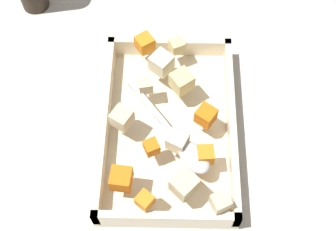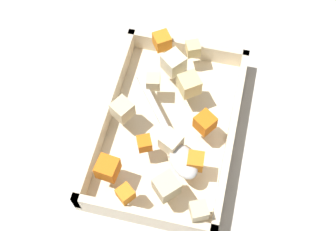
# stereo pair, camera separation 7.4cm
# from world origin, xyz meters

# --- Properties ---
(ground_plane) EXTENTS (4.00, 4.00, 0.00)m
(ground_plane) POSITION_xyz_m (0.00, 0.00, 0.00)
(ground_plane) COLOR beige
(baking_dish) EXTENTS (0.34, 0.23, 0.05)m
(baking_dish) POSITION_xyz_m (-0.01, 0.01, 0.02)
(baking_dish) COLOR beige
(baking_dish) RESTS_ON ground_plane
(carrot_chunk_corner_sw) EXTENTS (0.03, 0.03, 0.02)m
(carrot_chunk_corner_sw) POSITION_xyz_m (0.05, -0.02, 0.07)
(carrot_chunk_corner_sw) COLOR orange
(carrot_chunk_corner_sw) RESTS_ON baking_dish
(carrot_chunk_near_left) EXTENTS (0.04, 0.04, 0.03)m
(carrot_chunk_near_left) POSITION_xyz_m (0.11, -0.06, 0.07)
(carrot_chunk_near_left) COLOR orange
(carrot_chunk_near_left) RESTS_ON baking_dish
(carrot_chunk_heap_side) EXTENTS (0.03, 0.03, 0.03)m
(carrot_chunk_heap_side) POSITION_xyz_m (0.06, 0.07, 0.07)
(carrot_chunk_heap_side) COLOR orange
(carrot_chunk_heap_side) RESTS_ON baking_dish
(carrot_chunk_far_left) EXTENTS (0.03, 0.03, 0.02)m
(carrot_chunk_far_left) POSITION_xyz_m (0.14, -0.03, 0.07)
(carrot_chunk_far_left) COLOR orange
(carrot_chunk_far_left) RESTS_ON baking_dish
(carrot_chunk_rim_edge) EXTENTS (0.04, 0.04, 0.03)m
(carrot_chunk_rim_edge) POSITION_xyz_m (-0.01, 0.07, 0.07)
(carrot_chunk_rim_edge) COLOR orange
(carrot_chunk_rim_edge) RESTS_ON baking_dish
(carrot_chunk_mid_right) EXTENTS (0.04, 0.04, 0.03)m
(carrot_chunk_mid_right) POSITION_xyz_m (-0.16, -0.04, 0.07)
(carrot_chunk_mid_right) COLOR orange
(carrot_chunk_mid_right) RESTS_ON baking_dish
(potato_chunk_near_right) EXTENTS (0.03, 0.03, 0.02)m
(potato_chunk_near_right) POSITION_xyz_m (-0.15, 0.02, 0.07)
(potato_chunk_near_right) COLOR #E0CC89
(potato_chunk_near_right) RESTS_ON baking_dish
(potato_chunk_corner_ne) EXTENTS (0.04, 0.04, 0.03)m
(potato_chunk_corner_ne) POSITION_xyz_m (0.04, 0.02, 0.07)
(potato_chunk_corner_ne) COLOR beige
(potato_chunk_corner_ne) RESTS_ON baking_dish
(potato_chunk_far_right) EXTENTS (0.05, 0.05, 0.03)m
(potato_chunk_far_right) POSITION_xyz_m (-0.07, 0.03, 0.07)
(potato_chunk_far_right) COLOR #E0CC89
(potato_chunk_far_right) RESTS_ON baking_dish
(potato_chunk_under_handle) EXTENTS (0.05, 0.05, 0.03)m
(potato_chunk_under_handle) POSITION_xyz_m (-0.11, -0.01, 0.07)
(potato_chunk_under_handle) COLOR beige
(potato_chunk_under_handle) RESTS_ON baking_dish
(potato_chunk_heap_top) EXTENTS (0.04, 0.04, 0.03)m
(potato_chunk_heap_top) POSITION_xyz_m (-0.00, -0.07, 0.07)
(potato_chunk_heap_top) COLOR beige
(potato_chunk_heap_top) RESTS_ON baking_dish
(potato_chunk_corner_nw) EXTENTS (0.03, 0.03, 0.03)m
(potato_chunk_corner_nw) POSITION_xyz_m (0.14, 0.09, 0.07)
(potato_chunk_corner_nw) COLOR beige
(potato_chunk_corner_nw) RESTS_ON baking_dish
(potato_chunk_front_center) EXTENTS (0.03, 0.03, 0.02)m
(potato_chunk_front_center) POSITION_xyz_m (-0.07, -0.03, 0.07)
(potato_chunk_front_center) COLOR beige
(potato_chunk_front_center) RESTS_ON baking_dish
(potato_chunk_back_center) EXTENTS (0.05, 0.05, 0.03)m
(potato_chunk_back_center) POSITION_xyz_m (0.11, 0.03, 0.07)
(potato_chunk_back_center) COLOR beige
(potato_chunk_back_center) RESTS_ON baking_dish
(serving_spoon) EXTENTS (0.19, 0.15, 0.02)m
(serving_spoon) POSITION_xyz_m (0.05, 0.04, 0.06)
(serving_spoon) COLOR silver
(serving_spoon) RESTS_ON baking_dish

